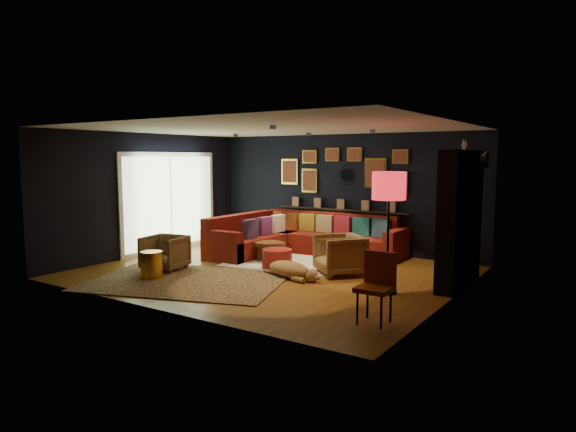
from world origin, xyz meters
The scene contains 20 objects.
floor centered at (0.00, 0.00, 0.00)m, with size 6.50×6.50×0.00m, color brown.
room_walls centered at (0.00, 0.00, 1.59)m, with size 6.50×6.50×6.50m.
sectional centered at (-0.61, 1.81, 0.32)m, with size 3.41×2.69×0.86m.
ledge centered at (0.00, 2.68, 0.92)m, with size 3.20×0.12×0.04m, color black.
gallery_wall centered at (-0.01, 2.72, 1.81)m, with size 3.15×0.04×1.02m.
sunburst_mirror centered at (0.10, 2.72, 1.70)m, with size 0.47×0.16×0.47m.
fireplace centered at (3.09, 0.90, 1.02)m, with size 0.31×1.60×2.20m.
deer_head centered at (3.14, 1.40, 2.05)m, with size 0.50×0.28×0.45m.
sliding_door centered at (-3.22, 0.60, 1.10)m, with size 0.06×2.80×2.20m.
ceiling_spots centered at (0.00, 0.80, 2.56)m, with size 3.30×2.50×0.06m.
shag_rug centered at (-0.16, 0.80, 0.02)m, with size 2.31×1.68×0.03m, color white.
leopard_rug centered at (-0.80, -1.34, 0.01)m, with size 3.20×2.29×0.02m, color tan.
coffee_table centered at (-0.60, 0.75, 0.33)m, with size 0.73×0.55×0.37m.
pouf centered at (-0.02, 0.20, 0.21)m, with size 0.56×0.56×0.36m, color maroon.
armchair_left centered at (-1.76, -0.95, 0.36)m, with size 0.70×0.65×0.72m, color #BD8948.
armchair_right centered at (1.12, 0.52, 0.40)m, with size 0.77×0.72×0.79m, color #BD8948.
gold_stool centered at (-1.46, -1.54, 0.24)m, with size 0.38×0.38×0.47m, color gold.
orange_chair centered at (2.75, -1.56, 0.53)m, with size 0.43×0.43×0.90m.
floor_lamp centered at (2.31, -0.17, 1.59)m, with size 0.51×0.51×1.87m.
dog centered at (0.52, -0.20, 0.21)m, with size 1.23×0.60×0.39m, color #9E703C, non-canonical shape.
Camera 1 is at (5.33, -7.48, 2.09)m, focal length 32.00 mm.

